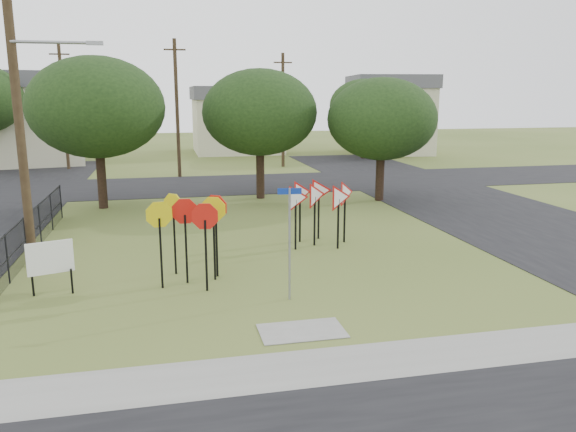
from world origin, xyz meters
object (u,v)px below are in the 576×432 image
Objects in this scene: stop_sign_cluster at (192,220)px; info_board at (50,260)px; yield_sign_cluster at (319,198)px; street_name_sign at (290,237)px.

stop_sign_cluster is 4.01m from info_board.
yield_sign_cluster is at bearing 22.60° from info_board.
stop_sign_cluster reaches higher than info_board.
info_board is at bearing 164.44° from street_name_sign.
street_name_sign is 3.20m from stop_sign_cluster.
stop_sign_cluster is (-2.45, 2.05, 0.13)m from street_name_sign.
yield_sign_cluster is 1.92× the size of info_board.
yield_sign_cluster is at bearing 34.94° from stop_sign_cluster.
info_board is (-6.35, 1.77, -0.74)m from street_name_sign.
street_name_sign is 2.00× the size of info_board.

